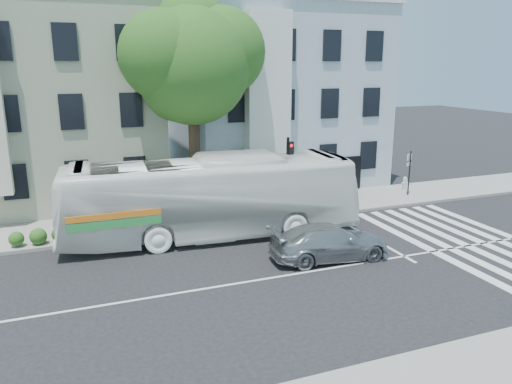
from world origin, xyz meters
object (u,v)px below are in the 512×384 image
traffic_signal (289,168)px  fire_hydrant (405,183)px  sedan (330,242)px  bus (211,197)px

traffic_signal → fire_hydrant: 9.73m
sedan → fire_hydrant: 12.31m
sedan → traffic_signal: 5.43m
traffic_signal → fire_hydrant: bearing=0.1°
fire_hydrant → traffic_signal: bearing=-163.2°
traffic_signal → bus: bearing=173.6°
traffic_signal → fire_hydrant: size_ratio=5.12×
bus → fire_hydrant: (13.22, 3.48, -1.28)m
bus → traffic_signal: 4.28m
bus → sedan: bearing=-135.4°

